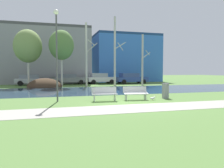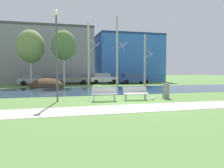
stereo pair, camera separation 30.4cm
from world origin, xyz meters
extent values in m
plane|color=#517538|center=(0.00, 10.00, 0.00)|extent=(120.00, 120.00, 0.00)
cube|color=#9E998E|center=(0.00, -1.66, 0.01)|extent=(60.00, 2.34, 0.01)
cube|color=#284256|center=(0.00, 8.67, 0.00)|extent=(80.00, 8.86, 0.01)
ellipsoid|color=#423021|center=(-5.08, 14.16, 0.00)|extent=(3.95, 3.44, 2.10)
cube|color=#B2B5B7|center=(-1.05, 1.19, 0.45)|extent=(1.64, 0.63, 0.05)
cube|color=#B2B5B7|center=(-1.03, 1.47, 0.67)|extent=(1.60, 0.24, 0.40)
cube|color=#B2B5B7|center=(-1.70, 1.32, 0.23)|extent=(0.08, 0.43, 0.45)
cube|color=#B2B5B7|center=(-0.39, 1.19, 0.23)|extent=(0.08, 0.43, 0.45)
cylinder|color=#B2B5B7|center=(-1.70, 1.28, 0.59)|extent=(0.07, 0.28, 0.04)
cylinder|color=#B2B5B7|center=(-0.40, 1.15, 0.59)|extent=(0.07, 0.28, 0.04)
cube|color=#B2B5B7|center=(1.05, 1.19, 0.45)|extent=(1.64, 0.63, 0.16)
cube|color=#B2B5B7|center=(1.08, 1.47, 0.67)|extent=(1.60, 0.24, 0.40)
cube|color=#B2B5B7|center=(0.41, 1.32, 0.23)|extent=(0.08, 0.43, 0.45)
cube|color=#B2B5B7|center=(1.71, 1.19, 0.23)|extent=(0.08, 0.43, 0.45)
cylinder|color=#B2B5B7|center=(0.40, 1.28, 0.59)|extent=(0.07, 0.28, 0.04)
cylinder|color=#B2B5B7|center=(1.71, 1.15, 0.59)|extent=(0.07, 0.28, 0.04)
cylinder|color=gray|center=(3.37, 1.45, 0.53)|extent=(0.47, 0.47, 1.05)
torus|color=#494A4C|center=(3.37, 1.45, 1.02)|extent=(0.50, 0.50, 0.04)
ellipsoid|color=white|center=(2.09, 0.86, 0.12)|extent=(0.33, 0.15, 0.15)
sphere|color=white|center=(2.24, 0.86, 0.19)|extent=(0.11, 0.11, 0.11)
cone|color=gold|center=(2.30, 0.86, 0.19)|extent=(0.06, 0.03, 0.03)
cylinder|color=gold|center=(2.11, 0.83, 0.05)|extent=(0.01, 0.01, 0.10)
cylinder|color=gold|center=(2.11, 0.89, 0.05)|extent=(0.01, 0.01, 0.10)
cylinder|color=#4C4C51|center=(-3.92, 1.83, 2.66)|extent=(0.10, 0.10, 5.33)
sphere|color=white|center=(-3.92, 1.83, 5.48)|extent=(0.32, 0.32, 0.32)
cylinder|color=beige|center=(-6.93, 15.37, 3.08)|extent=(0.22, 0.22, 6.16)
ellipsoid|color=olive|center=(-6.93, 15.37, 4.81)|extent=(3.25, 3.25, 3.91)
cylinder|color=#BCB7A8|center=(-3.12, 14.06, 3.15)|extent=(0.19, 0.19, 6.29)
ellipsoid|color=#567A3D|center=(-3.12, 14.06, 4.91)|extent=(2.90, 2.90, 3.48)
cylinder|color=beige|center=(-0.15, 14.36, 3.88)|extent=(0.24, 0.24, 7.75)
cylinder|color=beige|center=(0.68, 14.93, 4.84)|extent=(1.10, 1.55, 1.02)
cylinder|color=beige|center=(0.40, 13.80, 5.27)|extent=(1.13, 1.10, 0.61)
cylinder|color=beige|center=(3.50, 14.40, 4.37)|extent=(0.26, 0.26, 8.74)
cylinder|color=beige|center=(4.34, 14.98, 5.13)|extent=(1.15, 1.63, 0.86)
cylinder|color=beige|center=(4.06, 13.83, 4.91)|extent=(1.09, 1.06, 0.89)
cylinder|color=#BCB7A8|center=(7.12, 13.98, 3.30)|extent=(0.25, 0.25, 6.60)
cylinder|color=#BCB7A8|center=(7.78, 14.43, 3.87)|extent=(0.87, 1.21, 0.91)
cylinder|color=#BCB7A8|center=(7.61, 13.47, 4.19)|extent=(1.03, 1.01, 0.60)
cube|color=#B2B5BC|center=(-6.76, 18.08, 0.61)|extent=(4.32, 1.90, 0.57)
cube|color=gray|center=(-7.10, 18.06, 1.15)|extent=(2.44, 1.61, 0.52)
cylinder|color=black|center=(-5.40, 19.00, 0.32)|extent=(0.65, 0.25, 0.64)
cylinder|color=black|center=(-5.32, 17.29, 0.32)|extent=(0.65, 0.25, 0.64)
cylinder|color=black|center=(-8.20, 18.86, 0.32)|extent=(0.65, 0.25, 0.64)
cylinder|color=black|center=(-8.11, 17.16, 0.32)|extent=(0.65, 0.25, 0.64)
cube|color=slate|center=(-2.00, 18.48, 0.64)|extent=(4.86, 1.95, 0.64)
cube|color=slate|center=(-2.38, 18.47, 1.19)|extent=(2.75, 1.64, 0.47)
cylinder|color=black|center=(-0.46, 19.42, 0.32)|extent=(0.65, 0.25, 0.64)
cylinder|color=black|center=(-0.38, 17.70, 0.32)|extent=(0.65, 0.25, 0.64)
cylinder|color=black|center=(-3.61, 19.27, 0.32)|extent=(0.65, 0.25, 0.64)
cylinder|color=black|center=(-3.53, 17.55, 0.32)|extent=(0.65, 0.25, 0.64)
cube|color=silver|center=(2.67, 18.80, 0.64)|extent=(4.16, 2.09, 0.65)
cube|color=#949AAC|center=(2.35, 18.79, 1.26)|extent=(2.36, 1.78, 0.58)
cylinder|color=black|center=(3.97, 19.81, 0.32)|extent=(0.65, 0.25, 0.64)
cylinder|color=black|center=(4.06, 17.92, 0.32)|extent=(0.65, 0.25, 0.64)
cylinder|color=black|center=(1.28, 19.69, 0.32)|extent=(0.65, 0.25, 0.64)
cylinder|color=black|center=(1.37, 17.79, 0.32)|extent=(0.65, 0.25, 0.64)
cube|color=#2D4793|center=(7.13, 17.93, 0.64)|extent=(4.77, 2.05, 0.63)
cube|color=#32457F|center=(6.76, 17.91, 1.25)|extent=(2.70, 1.73, 0.58)
cylinder|color=black|center=(8.64, 18.92, 0.32)|extent=(0.65, 0.25, 0.64)
cylinder|color=black|center=(8.72, 17.10, 0.32)|extent=(0.65, 0.25, 0.64)
cylinder|color=black|center=(5.54, 18.77, 0.32)|extent=(0.65, 0.25, 0.64)
cylinder|color=black|center=(5.63, 16.95, 0.32)|extent=(0.65, 0.25, 0.64)
cube|color=gray|center=(-7.40, 24.53, 4.10)|extent=(17.88, 9.19, 8.21)
cube|color=#48484B|center=(-7.40, 24.53, 8.41)|extent=(17.88, 9.19, 0.40)
cube|color=#3870C6|center=(8.68, 25.36, 3.95)|extent=(11.30, 7.53, 7.90)
cube|color=navy|center=(8.68, 25.36, 8.10)|extent=(11.30, 7.53, 0.40)
camera|label=1|loc=(-4.21, -11.81, 1.93)|focal=34.31mm
camera|label=2|loc=(-3.92, -11.89, 1.93)|focal=34.31mm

